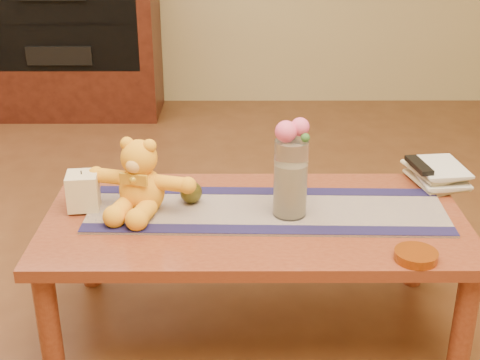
{
  "coord_description": "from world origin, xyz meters",
  "views": [
    {
      "loc": [
        -0.06,
        -1.98,
        1.46
      ],
      "look_at": [
        -0.05,
        0.0,
        0.58
      ],
      "focal_mm": 49.74,
      "sensor_mm": 36.0,
      "label": 1
    }
  ],
  "objects_px": {
    "tv_remote": "(419,165)",
    "amber_dish": "(416,256)",
    "pillar_candle": "(83,191)",
    "bronze_ball": "(191,192)",
    "teddy_bear": "(141,176)",
    "book_bottom": "(416,183)",
    "glass_vase": "(291,178)"
  },
  "relations": [
    {
      "from": "teddy_bear",
      "to": "book_bottom",
      "type": "distance_m",
      "value": 1.0
    },
    {
      "from": "teddy_bear",
      "to": "bronze_ball",
      "type": "relative_size",
      "value": 4.6
    },
    {
      "from": "pillar_candle",
      "to": "tv_remote",
      "type": "xyz_separation_m",
      "value": [
        1.18,
        0.18,
        0.02
      ]
    },
    {
      "from": "pillar_candle",
      "to": "book_bottom",
      "type": "height_order",
      "value": "pillar_candle"
    },
    {
      "from": "bronze_ball",
      "to": "book_bottom",
      "type": "distance_m",
      "value": 0.83
    },
    {
      "from": "teddy_bear",
      "to": "glass_vase",
      "type": "relative_size",
      "value": 1.36
    },
    {
      "from": "amber_dish",
      "to": "bronze_ball",
      "type": "bearing_deg",
      "value": 151.4
    },
    {
      "from": "teddy_bear",
      "to": "tv_remote",
      "type": "bearing_deg",
      "value": 26.63
    },
    {
      "from": "bronze_ball",
      "to": "teddy_bear",
      "type": "bearing_deg",
      "value": -163.9
    },
    {
      "from": "glass_vase",
      "to": "tv_remote",
      "type": "xyz_separation_m",
      "value": [
        0.48,
        0.24,
        -0.05
      ]
    },
    {
      "from": "glass_vase",
      "to": "bronze_ball",
      "type": "xyz_separation_m",
      "value": [
        -0.33,
        0.09,
        -0.09
      ]
    },
    {
      "from": "book_bottom",
      "to": "tv_remote",
      "type": "height_order",
      "value": "tv_remote"
    },
    {
      "from": "pillar_candle",
      "to": "glass_vase",
      "type": "xyz_separation_m",
      "value": [
        0.69,
        -0.05,
        0.07
      ]
    },
    {
      "from": "pillar_candle",
      "to": "tv_remote",
      "type": "bearing_deg",
      "value": 8.82
    },
    {
      "from": "teddy_bear",
      "to": "amber_dish",
      "type": "height_order",
      "value": "teddy_bear"
    },
    {
      "from": "teddy_bear",
      "to": "amber_dish",
      "type": "bearing_deg",
      "value": -5.64
    },
    {
      "from": "tv_remote",
      "to": "amber_dish",
      "type": "height_order",
      "value": "tv_remote"
    },
    {
      "from": "glass_vase",
      "to": "bronze_ball",
      "type": "distance_m",
      "value": 0.36
    },
    {
      "from": "book_bottom",
      "to": "tv_remote",
      "type": "distance_m",
      "value": 0.08
    },
    {
      "from": "pillar_candle",
      "to": "tv_remote",
      "type": "relative_size",
      "value": 0.77
    },
    {
      "from": "glass_vase",
      "to": "bronze_ball",
      "type": "bearing_deg",
      "value": 164.8
    },
    {
      "from": "teddy_bear",
      "to": "book_bottom",
      "type": "xyz_separation_m",
      "value": [
        0.97,
        0.2,
        -0.12
      ]
    },
    {
      "from": "book_bottom",
      "to": "amber_dish",
      "type": "height_order",
      "value": "amber_dish"
    },
    {
      "from": "pillar_candle",
      "to": "tv_remote",
      "type": "distance_m",
      "value": 1.19
    },
    {
      "from": "pillar_candle",
      "to": "bronze_ball",
      "type": "xyz_separation_m",
      "value": [
        0.36,
        0.04,
        -0.02
      ]
    },
    {
      "from": "pillar_candle",
      "to": "bronze_ball",
      "type": "bearing_deg",
      "value": 5.79
    },
    {
      "from": "teddy_bear",
      "to": "glass_vase",
      "type": "xyz_separation_m",
      "value": [
        0.49,
        -0.04,
        0.01
      ]
    },
    {
      "from": "glass_vase",
      "to": "book_bottom",
      "type": "bearing_deg",
      "value": 27.07
    },
    {
      "from": "glass_vase",
      "to": "bronze_ball",
      "type": "height_order",
      "value": "glass_vase"
    },
    {
      "from": "book_bottom",
      "to": "amber_dish",
      "type": "xyz_separation_m",
      "value": [
        -0.13,
        -0.53,
        0.0
      ]
    },
    {
      "from": "glass_vase",
      "to": "teddy_bear",
      "type": "bearing_deg",
      "value": 174.93
    },
    {
      "from": "teddy_bear",
      "to": "book_bottom",
      "type": "height_order",
      "value": "teddy_bear"
    }
  ]
}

